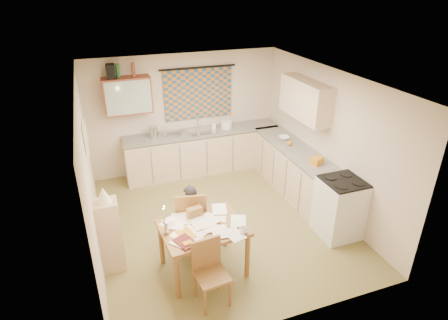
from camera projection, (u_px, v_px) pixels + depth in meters
name	position (u px, v px, depth m)	size (l,w,h in m)	color
floor	(220.00, 221.00, 6.54)	(4.00, 4.50, 0.02)	olive
ceiling	(220.00, 78.00, 5.44)	(4.00, 4.50, 0.02)	white
wall_back	(185.00, 113.00, 7.91)	(4.00, 0.02, 2.50)	beige
wall_front	(288.00, 239.00, 4.08)	(4.00, 0.02, 2.50)	beige
wall_left	(88.00, 176.00, 5.38)	(0.02, 4.50, 2.50)	beige
wall_right	(327.00, 140.00, 6.61)	(0.02, 4.50, 2.50)	beige
window_blind	(198.00, 94.00, 7.79)	(1.45, 0.03, 1.05)	navy
curtain_rod	(198.00, 68.00, 7.53)	(0.04, 0.04, 1.60)	black
wall_cabinet	(128.00, 95.00, 7.16)	(0.90, 0.34, 0.70)	brown
wall_cabinet_glass	(129.00, 98.00, 7.02)	(0.84, 0.02, 0.64)	#99B2A5
upper_cabinet_right	(305.00, 99.00, 6.75)	(0.34, 1.30, 0.70)	#CBAB8A
framed_print	(86.00, 137.00, 5.53)	(0.04, 0.50, 0.40)	#F4EBCD
print_canvas	(87.00, 137.00, 5.54)	(0.01, 0.42, 0.32)	beige
counter_back	(203.00, 151.00, 8.08)	(3.30, 0.62, 0.92)	#CBAB8A
counter_right	(300.00, 175.00, 7.09)	(0.62, 2.95, 0.92)	#CBAB8A
stove	(340.00, 208.00, 6.01)	(0.64, 0.64, 1.00)	white
sink	(202.00, 133.00, 7.89)	(0.55, 0.45, 0.10)	silver
tap	(198.00, 122.00, 7.95)	(0.03, 0.03, 0.28)	silver
dish_rack	(173.00, 134.00, 7.67)	(0.35, 0.30, 0.06)	silver
kettle	(153.00, 132.00, 7.51)	(0.18, 0.18, 0.24)	silver
mixing_bowl	(226.00, 125.00, 8.00)	(0.24, 0.24, 0.16)	white
soap_bottle	(214.00, 125.00, 7.96)	(0.10, 0.10, 0.18)	white
bowl	(284.00, 138.00, 7.48)	(0.26, 0.26, 0.05)	white
orange_bag	(317.00, 161.00, 6.46)	(0.22, 0.16, 0.12)	#C4801E
fruit_orange	(290.00, 143.00, 7.19)	(0.10, 0.10, 0.10)	#C4801E
speaker	(111.00, 71.00, 6.88)	(0.16, 0.20, 0.26)	black
bottle_green	(118.00, 71.00, 6.91)	(0.07, 0.07, 0.26)	#195926
bottle_brown	(133.00, 70.00, 7.00)	(0.07, 0.07, 0.26)	brown
dining_table	(203.00, 248.00, 5.29)	(1.20, 0.95, 0.75)	brown
chair_far	(191.00, 228.00, 5.82)	(0.54, 0.54, 1.01)	brown
chair_near	(212.00, 284.00, 4.80)	(0.44, 0.44, 0.88)	brown
person	(191.00, 217.00, 5.69)	(0.44, 0.33, 1.10)	black
shelf_stand	(110.00, 236.00, 5.26)	(0.32, 0.30, 1.12)	#CBAB8A
lampshade	(103.00, 195.00, 4.96)	(0.20, 0.20, 0.22)	#F4EBCD
letter_rack	(195.00, 213.00, 5.29)	(0.22, 0.10, 0.16)	brown
mug	(244.00, 230.00, 4.98)	(0.14, 0.14, 0.09)	white
magazine	(178.00, 246.00, 4.74)	(0.31, 0.35, 0.03)	maroon
book	(179.00, 236.00, 4.92)	(0.24, 0.29, 0.02)	#C4801E
orange_box	(187.00, 244.00, 4.77)	(0.12, 0.08, 0.04)	#C4801E
eyeglasses	(220.00, 237.00, 4.92)	(0.13, 0.04, 0.02)	black
candle_holder	(166.00, 228.00, 4.95)	(0.06, 0.06, 0.18)	silver
candle	(164.00, 216.00, 4.85)	(0.02, 0.02, 0.22)	white
candle_flame	(164.00, 207.00, 4.83)	(0.02, 0.02, 0.02)	#FFCC66
papers	(198.00, 226.00, 5.12)	(1.22, 0.97, 0.03)	white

